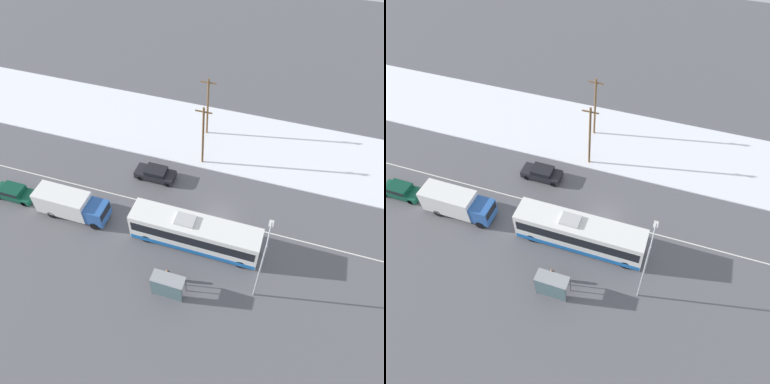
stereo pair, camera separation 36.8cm
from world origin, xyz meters
TOP-DOWN VIEW (x-y plane):
  - ground_plane at (0.00, 0.00)m, footprint 120.00×120.00m
  - snow_lot at (0.00, 12.18)m, footprint 80.00×11.26m
  - lane_marking_center at (0.00, 0.00)m, footprint 60.00×0.12m
  - city_bus at (-1.33, -3.39)m, footprint 12.18×2.57m
  - box_truck at (-14.17, -3.68)m, footprint 7.36×2.30m
  - sedan_car at (-8.00, 3.55)m, footprint 4.41×1.80m
  - parked_car_near_truck at (-21.18, -3.50)m, footprint 4.38×1.80m
  - pedestrian_at_stop at (-2.49, -7.73)m, footprint 0.59×0.26m
  - bus_shelter at (-1.97, -9.11)m, footprint 2.84×1.20m
  - streetlamp at (5.09, -6.36)m, footprint 0.36×2.62m
  - utility_pole_roadside at (-3.81, 7.49)m, footprint 1.80×0.24m
  - utility_pole_snowlot at (-4.76, 12.62)m, footprint 1.80×0.24m

SIDE VIEW (x-z plane):
  - ground_plane at x=0.00m, z-range 0.00..0.00m
  - lane_marking_center at x=0.00m, z-range 0.00..0.00m
  - snow_lot at x=0.00m, z-range 0.00..0.12m
  - parked_car_near_truck at x=-21.18m, z-range 0.07..1.48m
  - sedan_car at x=-8.00m, z-range 0.07..1.50m
  - pedestrian_at_stop at x=-2.49m, z-range 0.19..1.82m
  - box_truck at x=-14.17m, z-range 0.17..3.04m
  - bus_shelter at x=-1.97m, z-range 0.48..2.88m
  - city_bus at x=-1.33m, z-range -0.04..3.50m
  - utility_pole_roadside at x=-3.81m, z-range 0.18..7.84m
  - utility_pole_snowlot at x=-4.76m, z-range 0.19..7.89m
  - streetlamp at x=5.09m, z-range 0.99..8.72m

